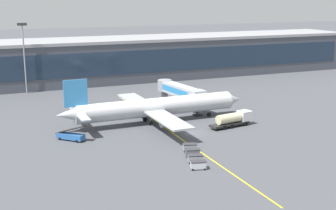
{
  "coord_description": "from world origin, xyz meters",
  "views": [
    {
      "loc": [
        -42.1,
        -87.12,
        29.33
      ],
      "look_at": [
        -2.03,
        9.13,
        4.5
      ],
      "focal_mm": 49.19,
      "sensor_mm": 36.0,
      "label": 1
    }
  ],
  "objects_px": {
    "main_airliner": "(156,107)",
    "baggage_cart_3": "(190,147)",
    "baggage_cart_0": "(198,165)",
    "baggage_cart_2": "(192,153)",
    "fuel_tanker": "(234,119)",
    "baggage_cart_1": "(195,158)",
    "belt_loader": "(71,136)"
  },
  "relations": [
    {
      "from": "fuel_tanker",
      "to": "baggage_cart_0",
      "type": "xyz_separation_m",
      "value": [
        -19.38,
        -20.96,
        -0.96
      ]
    },
    {
      "from": "baggage_cart_2",
      "to": "baggage_cart_0",
      "type": "bearing_deg",
      "value": -106.65
    },
    {
      "from": "main_airliner",
      "to": "fuel_tanker",
      "type": "distance_m",
      "value": 18.38
    },
    {
      "from": "main_airliner",
      "to": "fuel_tanker",
      "type": "relative_size",
      "value": 4.21
    },
    {
      "from": "baggage_cart_1",
      "to": "baggage_cart_3",
      "type": "bearing_deg",
      "value": 73.35
    },
    {
      "from": "baggage_cart_2",
      "to": "baggage_cart_3",
      "type": "xyz_separation_m",
      "value": [
        0.92,
        3.07,
        0.0
      ]
    },
    {
      "from": "main_airliner",
      "to": "belt_loader",
      "type": "bearing_deg",
      "value": -164.21
    },
    {
      "from": "main_airliner",
      "to": "baggage_cart_3",
      "type": "xyz_separation_m",
      "value": [
        -1.32,
        -21.71,
        -3.01
      ]
    },
    {
      "from": "baggage_cart_0",
      "to": "baggage_cart_2",
      "type": "height_order",
      "value": "same"
    },
    {
      "from": "belt_loader",
      "to": "baggage_cart_1",
      "type": "relative_size",
      "value": 1.98
    },
    {
      "from": "main_airliner",
      "to": "baggage_cart_0",
      "type": "bearing_deg",
      "value": -97.5
    },
    {
      "from": "belt_loader",
      "to": "baggage_cart_2",
      "type": "distance_m",
      "value": 26.74
    },
    {
      "from": "fuel_tanker",
      "to": "belt_loader",
      "type": "height_order",
      "value": "belt_loader"
    },
    {
      "from": "main_airliner",
      "to": "baggage_cart_1",
      "type": "height_order",
      "value": "main_airliner"
    },
    {
      "from": "baggage_cart_3",
      "to": "fuel_tanker",
      "type": "bearing_deg",
      "value": 35.26
    },
    {
      "from": "baggage_cart_0",
      "to": "baggage_cart_2",
      "type": "relative_size",
      "value": 1.0
    },
    {
      "from": "main_airliner",
      "to": "baggage_cart_3",
      "type": "distance_m",
      "value": 21.96
    },
    {
      "from": "baggage_cart_2",
      "to": "fuel_tanker",
      "type": "bearing_deg",
      "value": 40.19
    },
    {
      "from": "main_airliner",
      "to": "baggage_cart_1",
      "type": "distance_m",
      "value": 28.18
    },
    {
      "from": "fuel_tanker",
      "to": "belt_loader",
      "type": "bearing_deg",
      "value": 173.87
    },
    {
      "from": "belt_loader",
      "to": "baggage_cart_1",
      "type": "distance_m",
      "value": 28.38
    },
    {
      "from": "baggage_cart_0",
      "to": "baggage_cart_3",
      "type": "relative_size",
      "value": 1.0
    },
    {
      "from": "fuel_tanker",
      "to": "baggage_cart_0",
      "type": "height_order",
      "value": "fuel_tanker"
    },
    {
      "from": "baggage_cart_0",
      "to": "baggage_cart_1",
      "type": "distance_m",
      "value": 3.2
    },
    {
      "from": "baggage_cart_0",
      "to": "baggage_cart_3",
      "type": "distance_m",
      "value": 9.6
    },
    {
      "from": "fuel_tanker",
      "to": "main_airliner",
      "type": "bearing_deg",
      "value": 146.98
    },
    {
      "from": "baggage_cart_0",
      "to": "baggage_cart_2",
      "type": "bearing_deg",
      "value": 73.35
    },
    {
      "from": "main_airliner",
      "to": "baggage_cart_1",
      "type": "xyz_separation_m",
      "value": [
        -3.15,
        -27.84,
        -3.01
      ]
    },
    {
      "from": "baggage_cart_2",
      "to": "belt_loader",
      "type": "bearing_deg",
      "value": 135.45
    },
    {
      "from": "baggage_cart_0",
      "to": "fuel_tanker",
      "type": "bearing_deg",
      "value": 47.23
    },
    {
      "from": "belt_loader",
      "to": "baggage_cart_0",
      "type": "distance_m",
      "value": 30.27
    },
    {
      "from": "belt_loader",
      "to": "baggage_cart_3",
      "type": "relative_size",
      "value": 1.98
    }
  ]
}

